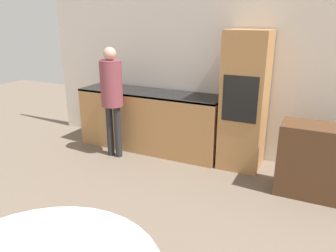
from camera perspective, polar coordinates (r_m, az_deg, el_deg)
name	(u,v)px	position (r m, az deg, el deg)	size (l,w,h in m)	color
wall_back	(234,70)	(4.88, 11.49, 9.52)	(6.41, 0.05, 2.60)	silver
kitchen_counter	(150,120)	(5.18, -3.15, 1.07)	(2.29, 0.60, 0.93)	#AD7A47
oven_unit	(245,101)	(4.57, 13.20, 4.20)	(0.56, 0.59, 1.88)	#AD7A47
sideboard	(319,162)	(4.20, 24.84, -5.65)	(0.91, 0.45, 0.87)	#51331E
person_standing	(112,91)	(4.82, -9.79, 6.10)	(0.32, 0.32, 1.63)	#262628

